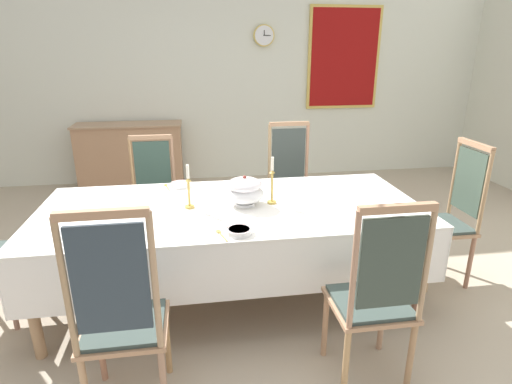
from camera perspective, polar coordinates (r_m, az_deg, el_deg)
The scene contains 19 objects.
ground at distance 3.52m, azimuth -3.36°, elevation -13.24°, with size 8.21×6.22×0.04m, color #B0A18B.
back_wall at distance 6.12m, azimuth -6.72°, elevation 17.17°, with size 8.21×0.08×3.33m, color silver.
dining_table at distance 3.09m, azimuth -3.40°, elevation -3.10°, with size 2.78×1.22×0.77m.
tablecloth at distance 3.10m, azimuth -3.39°, elevation -3.62°, with size 2.80×1.24×0.41m.
chair_south_a at distance 2.25m, azimuth -18.21°, elevation -15.83°, with size 0.44×0.42×1.22m.
chair_north_a at distance 4.09m, azimuth -13.99°, elevation 0.07°, with size 0.44×0.42×1.09m.
chair_south_b at distance 2.43m, azimuth 16.27°, elevation -13.42°, with size 0.44×0.42×1.17m.
chair_north_b at distance 4.18m, azimuth 4.79°, elevation 1.43°, with size 0.44×0.42×1.18m.
chair_head_east at distance 3.73m, azimuth 25.29°, elevation -2.63°, with size 0.42×0.44×1.18m.
soup_tureen at distance 3.03m, azimuth -1.58°, elevation 0.18°, with size 0.29×0.29×0.23m.
candlestick_west at distance 3.01m, azimuth -9.27°, elevation 0.12°, with size 0.07×0.07×0.32m.
candlestick_east at distance 3.05m, azimuth 2.23°, elevation 0.98°, with size 0.07×0.07×0.36m.
bowl_near_left at distance 2.59m, azimuth -2.40°, elevation -5.38°, with size 0.16×0.16×0.04m.
bowl_near_right at distance 3.52m, azimuth -10.41°, elevation 1.07°, with size 0.17×0.17×0.04m.
spoon_primary at distance 2.61m, azimuth -5.07°, elevation -5.61°, with size 0.06×0.17×0.01m.
spoon_secondary at distance 3.56m, azimuth -12.31°, elevation 0.87°, with size 0.06×0.17×0.01m.
sideboard at distance 6.03m, azimuth -16.89°, elevation 4.80°, with size 1.44×0.48×0.90m.
mounted_clock at distance 6.13m, azimuth 1.10°, elevation 20.82°, with size 0.29×0.06×0.29m.
framed_painting at distance 6.45m, azimuth 12.04°, elevation 17.64°, with size 1.07×0.05×1.43m.
Camera 1 is at (-0.26, -2.96, 1.87)m, focal length 28.93 mm.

